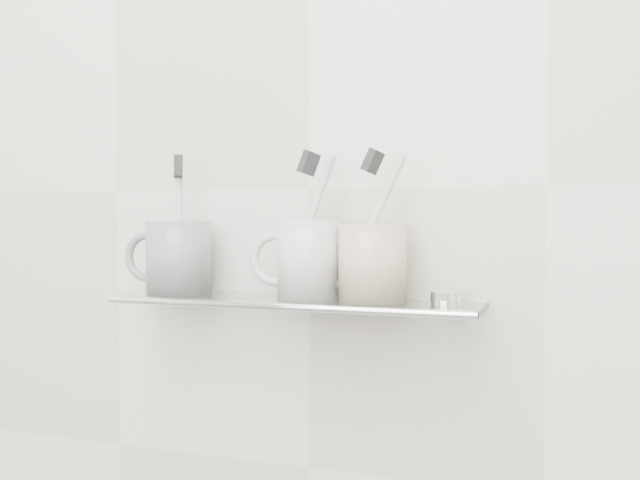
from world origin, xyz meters
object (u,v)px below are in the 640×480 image
at_px(mug_center, 309,260).
at_px(mug_right, 372,263).
at_px(shelf_glass, 293,302).
at_px(mug_left, 179,258).

relative_size(mug_center, mug_right, 1.05).
bearing_deg(shelf_glass, mug_left, 178.39).
relative_size(mug_left, mug_center, 0.99).
bearing_deg(mug_center, mug_left, -156.39).
bearing_deg(shelf_glass, mug_center, 13.86).
bearing_deg(shelf_glass, mug_right, 2.66).
xyz_separation_m(mug_left, mug_center, (0.20, 0.00, 0.00)).
height_order(mug_left, mug_center, mug_center).
bearing_deg(mug_right, shelf_glass, -152.41).
relative_size(shelf_glass, mug_center, 4.78).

